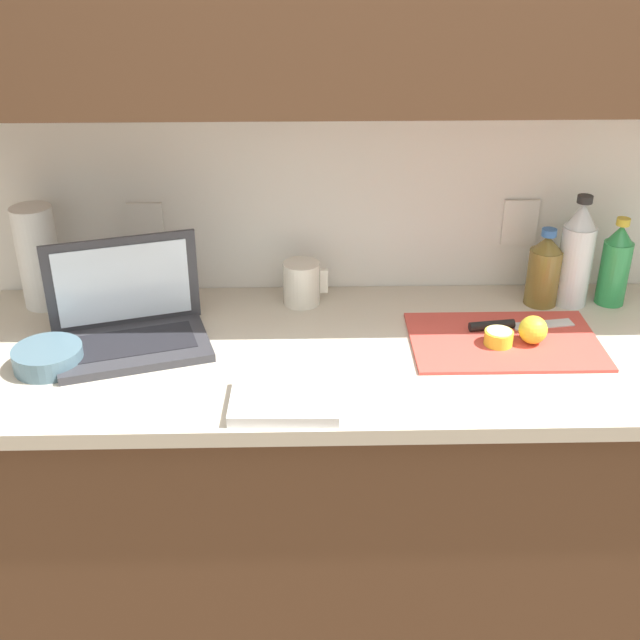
{
  "coord_description": "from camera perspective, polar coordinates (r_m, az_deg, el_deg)",
  "views": [
    {
      "loc": [
        -0.39,
        -1.61,
        1.81
      ],
      "look_at": [
        -0.36,
        -0.01,
        0.98
      ],
      "focal_mm": 45.0,
      "sensor_mm": 36.0,
      "label": 1
    }
  ],
  "objects": [
    {
      "name": "bottle_oil_tall",
      "position": [
        2.1,
        17.75,
        4.41
      ],
      "size": [
        0.08,
        0.08,
        0.29
      ],
      "color": "silver",
      "rests_on": "counter_unit"
    },
    {
      "name": "knife",
      "position": [
        1.96,
        12.93,
        -0.35
      ],
      "size": [
        0.26,
        0.07,
        0.02
      ],
      "rotation": [
        0.0,
        0.0,
        0.15
      ],
      "color": "silver",
      "rests_on": "cutting_board"
    },
    {
      "name": "bottle_water_clear",
      "position": [
        2.09,
        15.63,
        3.41
      ],
      "size": [
        0.08,
        0.08,
        0.2
      ],
      "color": "olive",
      "rests_on": "counter_unit"
    },
    {
      "name": "lemon_half_cut",
      "position": [
        1.88,
        12.58,
        -1.21
      ],
      "size": [
        0.07,
        0.07,
        0.03
      ],
      "color": "yellow",
      "rests_on": "cutting_board"
    },
    {
      "name": "paper_towel_roll",
      "position": [
        2.11,
        -19.39,
        4.24
      ],
      "size": [
        0.1,
        0.1,
        0.26
      ],
      "color": "white",
      "rests_on": "counter_unit"
    },
    {
      "name": "wall_back",
      "position": [
        1.92,
        11.14,
        19.51
      ],
      "size": [
        5.2,
        0.38,
        2.6
      ],
      "color": "white",
      "rests_on": "ground_plane"
    },
    {
      "name": "measuring_cup",
      "position": [
        2.03,
        -1.3,
        2.64
      ],
      "size": [
        0.11,
        0.09,
        0.11
      ],
      "color": "silver",
      "rests_on": "counter_unit"
    },
    {
      "name": "bottle_green_soda",
      "position": [
        2.14,
        20.25,
        3.68
      ],
      "size": [
        0.07,
        0.07,
        0.23
      ],
      "color": "#2D934C",
      "rests_on": "counter_unit"
    },
    {
      "name": "counter_unit",
      "position": [
        2.14,
        10.4,
        -12.06
      ],
      "size": [
        2.38,
        0.66,
        0.9
      ],
      "color": "brown",
      "rests_on": "ground_plane"
    },
    {
      "name": "laptop",
      "position": [
        1.9,
        -13.43,
        -0.03
      ],
      "size": [
        0.39,
        0.31,
        0.24
      ],
      "rotation": [
        0.0,
        0.0,
        0.29
      ],
      "color": "#333338",
      "rests_on": "counter_unit"
    },
    {
      "name": "ground_plane",
      "position": [
        2.45,
        8.9,
        -20.45
      ],
      "size": [
        12.0,
        12.0,
        0.0
      ],
      "primitive_type": "plane",
      "color": "brown",
      "rests_on": "ground"
    },
    {
      "name": "dish_towel",
      "position": [
        1.64,
        -2.53,
        -5.76
      ],
      "size": [
        0.22,
        0.17,
        0.02
      ],
      "primitive_type": "cube",
      "rotation": [
        0.0,
        0.0,
        -0.03
      ],
      "color": "white",
      "rests_on": "counter_unit"
    },
    {
      "name": "cutting_board",
      "position": [
        1.92,
        12.98,
        -1.47
      ],
      "size": [
        0.44,
        0.28,
        0.01
      ],
      "primitive_type": "cube",
      "color": "#D1473D",
      "rests_on": "counter_unit"
    },
    {
      "name": "lemon_whole_beside",
      "position": [
        1.9,
        14.92,
        -0.7
      ],
      "size": [
        0.07,
        0.07,
        0.07
      ],
      "color": "yellow",
      "rests_on": "cutting_board"
    },
    {
      "name": "bowl_white",
      "position": [
        1.86,
        -18.77,
        -2.54
      ],
      "size": [
        0.15,
        0.15,
        0.05
      ],
      "color": "slate",
      "rests_on": "counter_unit"
    }
  ]
}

